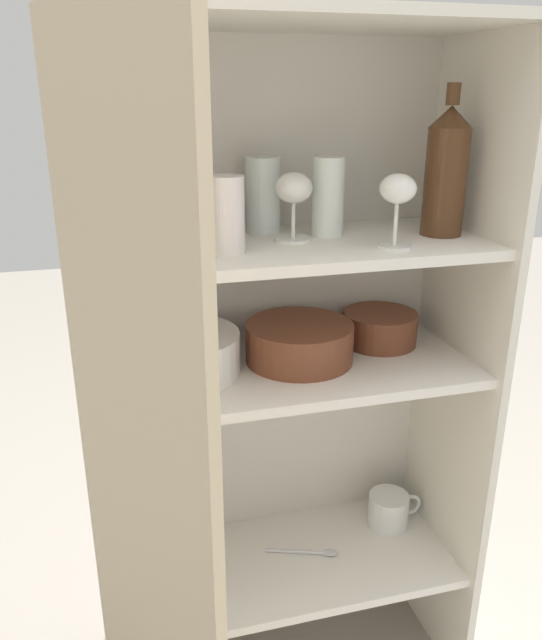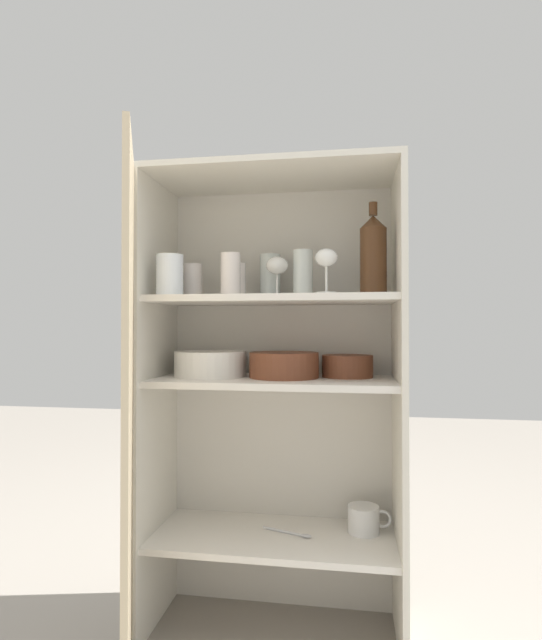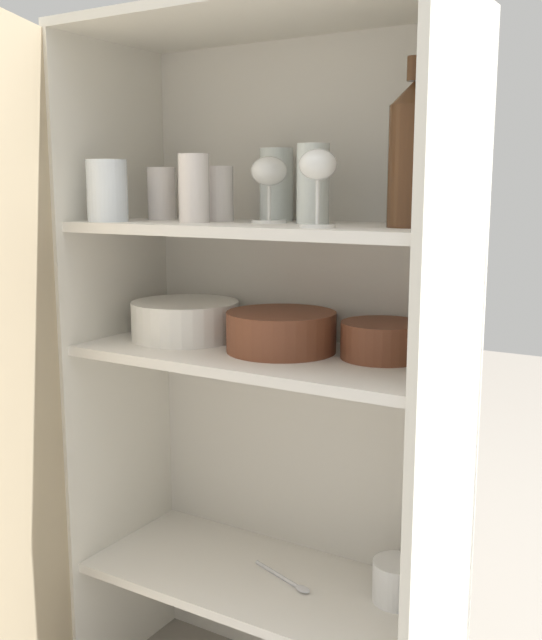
{
  "view_description": "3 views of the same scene",
  "coord_description": "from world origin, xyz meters",
  "px_view_note": "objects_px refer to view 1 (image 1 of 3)",
  "views": [
    {
      "loc": [
        -0.32,
        -0.93,
        1.29
      ],
      "look_at": [
        -0.03,
        0.18,
        0.87
      ],
      "focal_mm": 35.0,
      "sensor_mm": 36.0,
      "label": 1
    },
    {
      "loc": [
        0.24,
        -1.36,
        0.93
      ],
      "look_at": [
        -0.01,
        0.17,
        0.96
      ],
      "focal_mm": 28.0,
      "sensor_mm": 36.0,
      "label": 2
    },
    {
      "loc": [
        0.76,
        -1.06,
        1.09
      ],
      "look_at": [
        0.01,
        0.18,
        0.84
      ],
      "focal_mm": 42.0,
      "sensor_mm": 36.0,
      "label": 3
    }
  ],
  "objects_px": {
    "coffee_mug_primary": "(389,510)",
    "wine_bottle": "(446,171)",
    "plate_stack_white": "(181,353)",
    "mixing_bowl_large": "(299,341)",
    "serving_bowl_small": "(380,326)"
  },
  "relations": [
    {
      "from": "mixing_bowl_large",
      "to": "serving_bowl_small",
      "type": "height_order",
      "value": "mixing_bowl_large"
    },
    {
      "from": "serving_bowl_small",
      "to": "coffee_mug_primary",
      "type": "distance_m",
      "value": 0.48
    },
    {
      "from": "mixing_bowl_large",
      "to": "wine_bottle",
      "type": "bearing_deg",
      "value": -7.44
    },
    {
      "from": "mixing_bowl_large",
      "to": "plate_stack_white",
      "type": "bearing_deg",
      "value": 179.57
    },
    {
      "from": "wine_bottle",
      "to": "coffee_mug_primary",
      "type": "relative_size",
      "value": 2.08
    },
    {
      "from": "plate_stack_white",
      "to": "serving_bowl_small",
      "type": "relative_size",
      "value": 1.44
    },
    {
      "from": "coffee_mug_primary",
      "to": "wine_bottle",
      "type": "bearing_deg",
      "value": -68.66
    },
    {
      "from": "plate_stack_white",
      "to": "coffee_mug_primary",
      "type": "bearing_deg",
      "value": 3.73
    },
    {
      "from": "plate_stack_white",
      "to": "mixing_bowl_large",
      "type": "distance_m",
      "value": 0.24
    },
    {
      "from": "wine_bottle",
      "to": "mixing_bowl_large",
      "type": "xyz_separation_m",
      "value": [
        -0.27,
        0.04,
        -0.33
      ]
    },
    {
      "from": "plate_stack_white",
      "to": "coffee_mug_primary",
      "type": "xyz_separation_m",
      "value": [
        0.49,
        0.03,
        -0.48
      ]
    },
    {
      "from": "mixing_bowl_large",
      "to": "coffee_mug_primary",
      "type": "relative_size",
      "value": 1.62
    },
    {
      "from": "plate_stack_white",
      "to": "mixing_bowl_large",
      "type": "xyz_separation_m",
      "value": [
        0.24,
        -0.0,
        0.0
      ]
    },
    {
      "from": "mixing_bowl_large",
      "to": "coffee_mug_primary",
      "type": "bearing_deg",
      "value": 7.72
    },
    {
      "from": "plate_stack_white",
      "to": "wine_bottle",
      "type": "bearing_deg",
      "value": -4.19
    }
  ]
}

